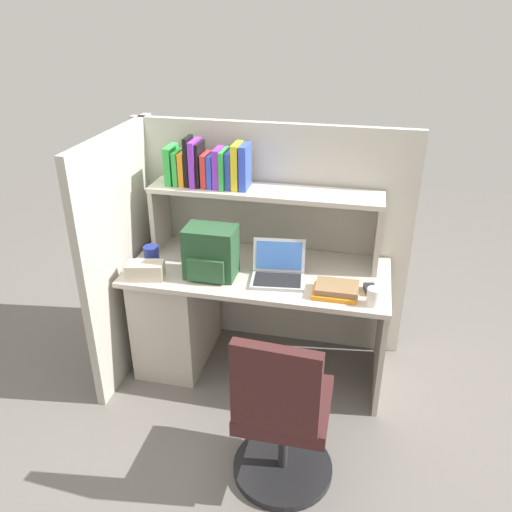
% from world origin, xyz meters
% --- Properties ---
extents(ground_plane, '(8.00, 8.00, 0.00)m').
position_xyz_m(ground_plane, '(0.00, 0.00, 0.00)').
color(ground_plane, slate).
extents(desk, '(1.60, 0.70, 0.73)m').
position_xyz_m(desk, '(-0.39, 0.00, 0.40)').
color(desk, beige).
rests_on(desk, ground_plane).
extents(cubicle_partition_rear, '(1.84, 0.05, 1.55)m').
position_xyz_m(cubicle_partition_rear, '(0.00, 0.38, 0.78)').
color(cubicle_partition_rear, '#B2ADA0').
rests_on(cubicle_partition_rear, ground_plane).
extents(cubicle_partition_left, '(0.05, 1.06, 1.55)m').
position_xyz_m(cubicle_partition_left, '(-0.85, -0.05, 0.78)').
color(cubicle_partition_left, '#B2ADA0').
rests_on(cubicle_partition_left, ground_plane).
extents(overhead_hutch, '(1.44, 0.28, 0.45)m').
position_xyz_m(overhead_hutch, '(0.00, 0.20, 1.08)').
color(overhead_hutch, '#B3A99C').
rests_on(overhead_hutch, desk).
extents(reference_books_on_shelf, '(0.52, 0.19, 0.30)m').
position_xyz_m(reference_books_on_shelf, '(-0.35, 0.20, 1.30)').
color(reference_books_on_shelf, green).
rests_on(reference_books_on_shelf, overhead_hutch).
extents(laptop, '(0.34, 0.29, 0.22)m').
position_xyz_m(laptop, '(0.14, -0.08, 0.78)').
color(laptop, '#B7BABF').
rests_on(laptop, desk).
extents(backpack, '(0.30, 0.22, 0.31)m').
position_xyz_m(backpack, '(-0.26, -0.13, 0.88)').
color(backpack, '#264C2D').
rests_on(backpack, desk).
extents(computer_mouse, '(0.08, 0.11, 0.03)m').
position_xyz_m(computer_mouse, '(0.68, -0.12, 0.75)').
color(computer_mouse, '#262628').
rests_on(computer_mouse, desk).
extents(paper_cup, '(0.08, 0.08, 0.10)m').
position_xyz_m(paper_cup, '(0.70, -0.25, 0.78)').
color(paper_cup, white).
rests_on(paper_cup, desk).
extents(tissue_box, '(0.24, 0.16, 0.10)m').
position_xyz_m(tissue_box, '(-0.63, -0.25, 0.78)').
color(tissue_box, '#BFB299').
rests_on(tissue_box, desk).
extents(snack_canister, '(0.10, 0.10, 0.12)m').
position_xyz_m(snack_canister, '(-0.67, -0.06, 0.79)').
color(snack_canister, navy).
rests_on(snack_canister, desk).
extents(desk_book_stack, '(0.25, 0.19, 0.06)m').
position_xyz_m(desk_book_stack, '(0.49, -0.19, 0.76)').
color(desk_book_stack, orange).
rests_on(desk_book_stack, desk).
extents(office_chair, '(0.52, 0.52, 0.93)m').
position_xyz_m(office_chair, '(0.31, -0.88, 0.39)').
color(office_chair, black).
rests_on(office_chair, ground_plane).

